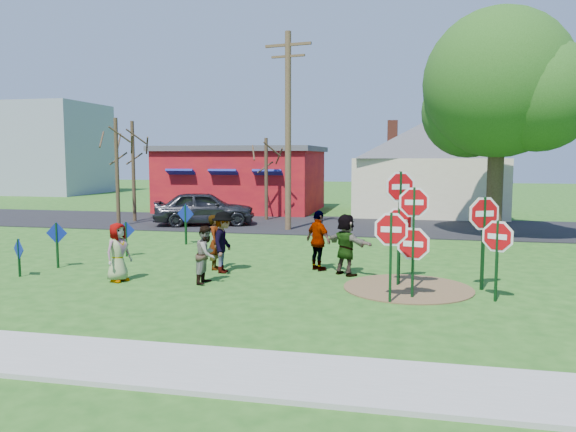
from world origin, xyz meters
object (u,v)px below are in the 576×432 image
object	(u,v)px
stop_sign_d	(484,220)
leafy_tree	(502,91)
stop_sign_c	(414,214)
utility_pole	(288,127)
person_a	(118,252)
stop_sign_b	(400,198)
person_b	(215,242)
stop_sign_a	(391,237)
suv	(204,208)

from	to	relation	value
stop_sign_d	leafy_tree	world-z (taller)	leafy_tree
stop_sign_c	leafy_tree	distance (m)	10.91
stop_sign_d	utility_pole	xyz separation A→B (m)	(-7.07, 10.06, 2.84)
stop_sign_c	person_a	bearing A→B (deg)	-179.40
stop_sign_b	leafy_tree	world-z (taller)	leafy_tree
person_b	utility_pole	bearing A→B (deg)	-11.68
stop_sign_a	stop_sign_c	distance (m)	1.47
stop_sign_c	stop_sign_d	size ratio (longest dim) A/B	1.09
stop_sign_c	person_a	size ratio (longest dim) A/B	1.72
stop_sign_b	stop_sign_c	size ratio (longest dim) A/B	1.14
stop_sign_d	leafy_tree	xyz separation A→B (m)	(1.66, 9.17, 4.09)
stop_sign_d	person_a	bearing A→B (deg)	160.63
suv	stop_sign_d	bearing A→B (deg)	-153.03
stop_sign_d	leafy_tree	distance (m)	10.18
stop_sign_c	person_a	world-z (taller)	stop_sign_c
stop_sign_d	leafy_tree	size ratio (longest dim) A/B	0.27
suv	utility_pole	bearing A→B (deg)	-120.14
suv	leafy_tree	xyz separation A→B (m)	(12.99, -1.71, 4.97)
stop_sign_c	suv	bearing A→B (deg)	126.55
person_b	utility_pole	size ratio (longest dim) A/B	0.18
stop_sign_d	person_b	size ratio (longest dim) A/B	1.54
stop_sign_a	stop_sign_c	xyz separation A→B (m)	(0.49, 1.32, 0.39)
stop_sign_c	stop_sign_b	bearing A→B (deg)	117.95
utility_pole	person_a	bearing A→B (deg)	-101.08
person_b	suv	xyz separation A→B (m)	(-4.04, 9.84, 0.05)
leafy_tree	person_a	bearing A→B (deg)	-136.89
person_b	stop_sign_d	bearing A→B (deg)	-108.38
stop_sign_d	leafy_tree	bearing A→B (deg)	53.99
stop_sign_b	leafy_tree	distance (m)	10.42
stop_sign_c	person_b	distance (m)	5.90
stop_sign_a	stop_sign_d	world-z (taller)	stop_sign_d
stop_sign_a	leafy_tree	distance (m)	12.36
person_b	utility_pole	distance (m)	9.78
utility_pole	leafy_tree	bearing A→B (deg)	-5.78
person_a	person_b	bearing A→B (deg)	-23.00
person_a	utility_pole	bearing A→B (deg)	9.23
person_b	person_a	bearing A→B (deg)	126.42
stop_sign_d	suv	size ratio (longest dim) A/B	0.52
person_b	suv	world-z (taller)	suv
utility_pole	suv	bearing A→B (deg)	169.03
stop_sign_d	suv	distance (m)	15.73
person_b	stop_sign_a	bearing A→B (deg)	-128.92
stop_sign_a	stop_sign_d	distance (m)	2.80
stop_sign_d	utility_pole	distance (m)	12.61
stop_sign_b	utility_pole	distance (m)	11.39
utility_pole	stop_sign_a	bearing A→B (deg)	-67.49
suv	stop_sign_a	bearing A→B (deg)	-163.26
stop_sign_c	suv	size ratio (longest dim) A/B	0.56
stop_sign_b	stop_sign_c	xyz separation A→B (m)	(0.34, -0.55, -0.34)
person_a	utility_pole	size ratio (longest dim) A/B	0.18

